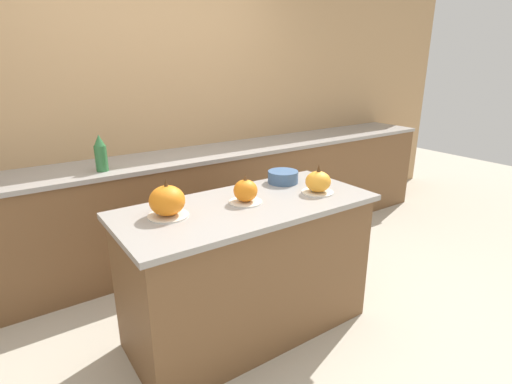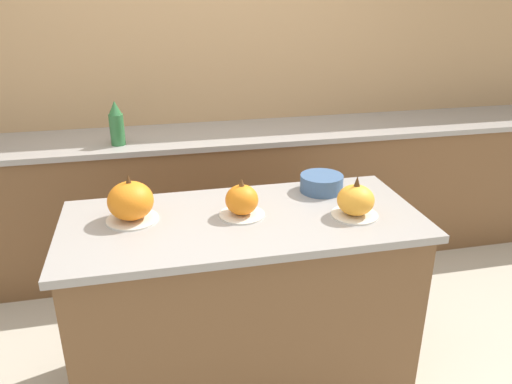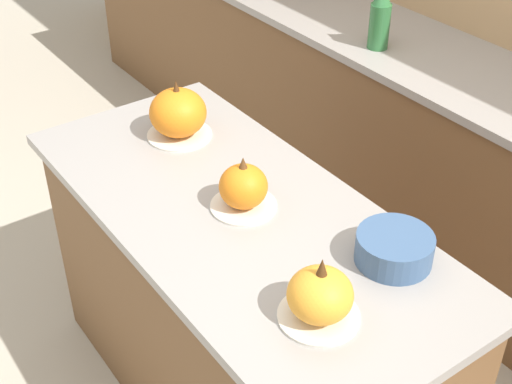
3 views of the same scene
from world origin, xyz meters
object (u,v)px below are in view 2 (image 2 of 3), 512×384
Objects in this scene: pumpkin_cake_center at (241,201)px; bottle_tall at (117,124)px; mixing_bowl at (322,183)px; pumpkin_cake_right at (356,201)px; pumpkin_cake_left at (131,202)px.

pumpkin_cake_center is 0.75× the size of bottle_tall.
pumpkin_cake_right is at bearing -80.86° from mixing_bowl.
pumpkin_cake_left is 1.12× the size of pumpkin_cake_center.
pumpkin_cake_center is at bearing -156.68° from mixing_bowl.
mixing_bowl is at bearing -41.51° from bottle_tall.
pumpkin_cake_left is 1.02m from bottle_tall.
pumpkin_cake_center is at bearing -6.93° from pumpkin_cake_left.
mixing_bowl is at bearing 99.14° from pumpkin_cake_right.
bottle_tall reaches higher than mixing_bowl.
pumpkin_cake_left reaches higher than mixing_bowl.
mixing_bowl is (1.00, -0.88, -0.13)m from bottle_tall.
bottle_tall reaches higher than pumpkin_cake_center.
pumpkin_cake_center is at bearing -62.65° from bottle_tall.
pumpkin_cake_right is 0.31m from mixing_bowl.
mixing_bowl is at bearing 23.32° from pumpkin_cake_center.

